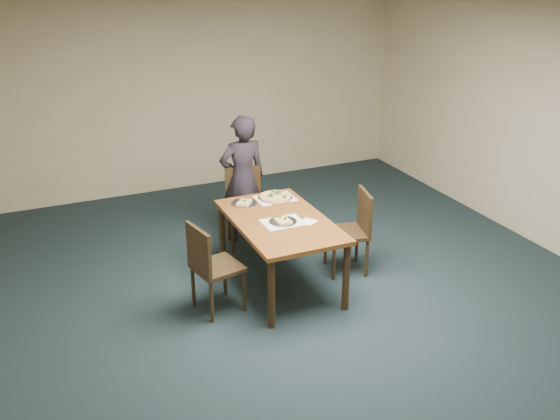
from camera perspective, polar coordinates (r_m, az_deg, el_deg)
name	(u,v)px	position (r m, az deg, el deg)	size (l,w,h in m)	color
ground	(332,318)	(6.07, 4.80, -9.78)	(8.00, 8.00, 0.00)	black
room_shell	(339,143)	(5.34, 5.42, 6.13)	(8.00, 8.00, 8.00)	tan
dining_table	(280,227)	(6.29, 0.00, -1.61)	(0.90, 1.50, 0.75)	#5E3112
chair_far	(245,202)	(7.31, -3.25, 0.75)	(0.50, 0.50, 0.91)	black
chair_left	(210,263)	(5.94, -6.41, -4.87)	(0.50, 0.50, 0.91)	black
chair_right	(354,227)	(6.70, 6.77, -1.52)	(0.51, 0.51, 0.91)	black
diner	(243,179)	(7.32, -3.42, 2.85)	(0.56, 0.37, 1.53)	black
placemat_main	(275,198)	(6.77, -0.44, 1.07)	(0.42, 0.32, 0.00)	white
placemat_near	(283,222)	(6.19, 0.27, -1.12)	(0.40, 0.30, 0.00)	white
pizza_pan	(275,196)	(6.76, -0.43, 1.24)	(0.37, 0.37, 0.07)	silver
slice_plate_near	(283,221)	(6.18, 0.27, -1.01)	(0.28, 0.28, 0.06)	silver
slice_plate_far	(244,203)	(6.64, -3.30, 0.68)	(0.28, 0.28, 0.06)	silver
napkin	(308,222)	(6.20, 2.60, -1.07)	(0.14, 0.14, 0.01)	white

